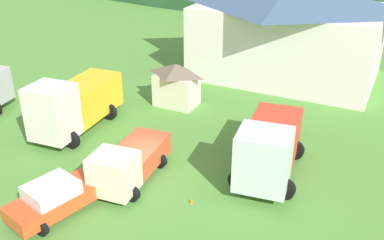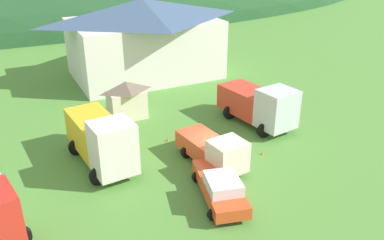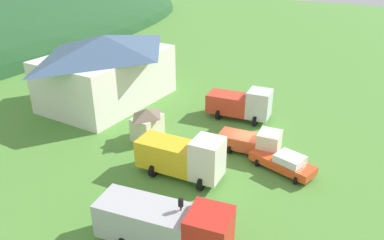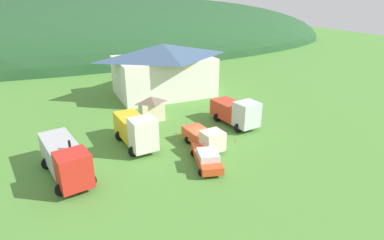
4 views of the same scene
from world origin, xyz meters
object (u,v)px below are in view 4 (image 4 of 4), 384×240
traffic_light_west (71,156)px  light_truck_cream (205,138)px  traffic_cone_near_pickup (236,142)px  depot_building (164,69)px  heavy_rig_striped (136,130)px  service_pickup_orange (207,157)px  traffic_cone_mid_row (177,134)px  crane_truck_red (65,158)px  play_shed_cream (151,108)px  tow_truck_silver (236,112)px

traffic_light_west → light_truck_cream: bearing=2.7°
traffic_light_west → traffic_cone_near_pickup: 16.66m
depot_building → traffic_light_west: 25.24m
depot_building → heavy_rig_striped: depot_building is taller
service_pickup_orange → traffic_cone_mid_row: size_ratio=9.01×
depot_building → traffic_cone_near_pickup: (1.06, -19.44, -4.04)m
crane_truck_red → depot_building: bearing=130.2°
depot_building → heavy_rig_striped: (-8.85, -15.96, -2.17)m
service_pickup_orange → light_truck_cream: bearing=169.9°
heavy_rig_striped → service_pickup_orange: 8.20m
depot_building → play_shed_cream: bearing=-118.3°
heavy_rig_striped → crane_truck_red: bearing=-70.4°
crane_truck_red → traffic_cone_near_pickup: 17.08m
tow_truck_silver → traffic_light_west: traffic_light_west is taller
play_shed_cream → crane_truck_red: 14.51m
crane_truck_red → traffic_light_west: traffic_light_west is taller
light_truck_cream → traffic_cone_mid_row: (-1.31, 4.47, -1.16)m
heavy_rig_striped → service_pickup_orange: (4.80, -6.57, -1.04)m
crane_truck_red → light_truck_cream: size_ratio=1.54×
traffic_cone_mid_row → light_truck_cream: bearing=-73.6°
depot_building → service_pickup_orange: size_ratio=2.70×
play_shed_cream → depot_building: bearing=61.7°
play_shed_cream → service_pickup_orange: play_shed_cream is taller
heavy_rig_striped → traffic_light_west: 7.69m
service_pickup_orange → traffic_cone_mid_row: service_pickup_orange is taller
play_shed_cream → light_truck_cream: (2.54, -9.74, -0.42)m
tow_truck_silver → heavy_rig_striped: bearing=-95.6°
heavy_rig_striped → light_truck_cream: bearing=56.8°
play_shed_cream → service_pickup_orange: 13.05m
light_truck_cream → play_shed_cream: bearing=-171.7°
play_shed_cream → tow_truck_silver: size_ratio=0.45×
heavy_rig_striped → traffic_cone_near_pickup: heavy_rig_striped is taller
traffic_cone_near_pickup → traffic_cone_mid_row: 6.79m
crane_truck_red → tow_truck_silver: bearing=90.8°
play_shed_cream → traffic_cone_near_pickup: 11.78m
heavy_rig_striped → traffic_light_west: size_ratio=1.95×
tow_truck_silver → crane_truck_red: bearing=-86.9°
traffic_light_west → traffic_cone_mid_row: size_ratio=5.84×
play_shed_cream → tow_truck_silver: 10.49m
tow_truck_silver → depot_building: bearing=-175.1°
light_truck_cream → traffic_cone_mid_row: bearing=-169.9°
service_pickup_orange → traffic_light_west: (-11.40, 2.64, 1.45)m
depot_building → crane_truck_red: 25.08m
tow_truck_silver → traffic_cone_mid_row: size_ratio=10.98×
heavy_rig_striped → traffic_cone_mid_row: heavy_rig_striped is taller
depot_building → tow_truck_silver: depot_building is taller
depot_building → crane_truck_red: (-15.93, -19.24, -2.24)m
play_shed_cream → heavy_rig_striped: 7.41m
play_shed_cream → service_pickup_orange: bearing=-85.2°
play_shed_cream → tow_truck_silver: bearing=-34.3°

